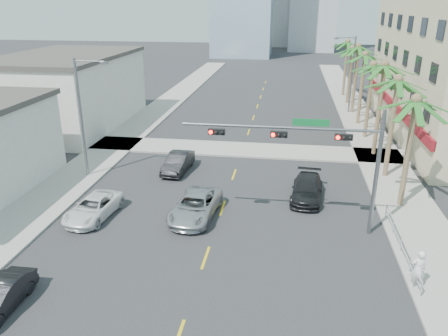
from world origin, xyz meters
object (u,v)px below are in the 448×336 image
car_parked_mid (0,297)px  traffic_signal_mast (320,149)px  car_lane_left (178,162)px  car_lane_right (307,189)px  car_lane_center (195,206)px  pedestrian (418,269)px  car_parked_far (93,208)px

car_parked_mid → traffic_signal_mast: bearing=33.8°
car_lane_left → car_lane_right: size_ratio=0.91×
car_parked_mid → car_lane_right: (13.64, 13.73, 0.07)m
car_lane_left → car_lane_center: bearing=-64.2°
car_lane_center → pedestrian: (11.80, -5.77, 0.38)m
traffic_signal_mast → pedestrian: (4.52, -5.18, -3.94)m
car_parked_mid → car_lane_center: car_lane_center is taller
pedestrian → car_lane_center: bearing=-33.8°
car_parked_mid → car_lane_right: 19.35m
traffic_signal_mast → car_parked_mid: bearing=-146.2°
traffic_signal_mast → car_parked_mid: (-13.93, -9.32, -4.42)m
car_lane_right → pedestrian: bearing=-58.2°
car_lane_left → car_lane_center: car_lane_center is taller
car_lane_left → pedestrian: 19.94m
traffic_signal_mast → car_parked_far: size_ratio=2.35×
car_parked_mid → car_lane_left: size_ratio=0.87×
traffic_signal_mast → car_parked_mid: traffic_signal_mast is taller
car_lane_left → pedestrian: size_ratio=2.30×
traffic_signal_mast → car_lane_center: size_ratio=2.08×
car_parked_far → pedestrian: size_ratio=2.43×
car_parked_mid → car_lane_left: (3.62, 17.47, 0.09)m
car_lane_right → traffic_signal_mast: bearing=-81.1°
pedestrian → car_lane_right: bearing=-71.2°
car_lane_right → pedestrian: (4.80, -9.59, 0.41)m
car_parked_mid → pedestrian: pedestrian is taller
car_parked_far → car_lane_left: (3.29, 8.56, 0.08)m
car_lane_left → car_lane_right: bearing=-16.5°
car_lane_right → pedestrian: 10.73m
traffic_signal_mast → car_lane_right: bearing=93.7°
traffic_signal_mast → car_lane_center: (-7.28, 0.59, -4.32)m
car_parked_far → car_lane_right: (13.31, 4.82, 0.06)m
car_lane_right → car_lane_center: bearing=-146.2°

